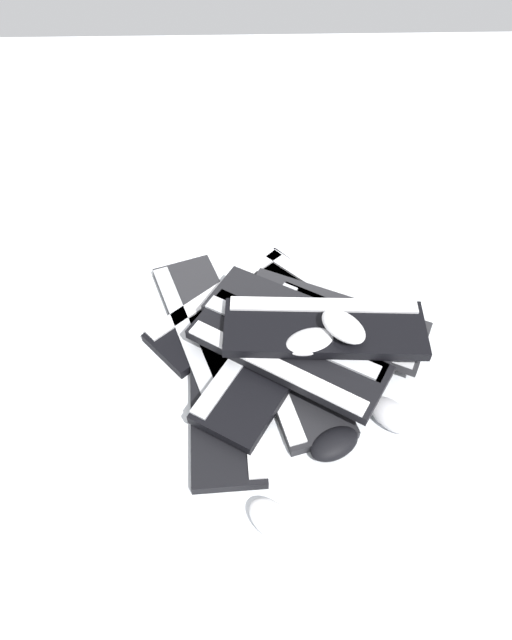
# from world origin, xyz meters

# --- Properties ---
(ground_plane) EXTENTS (3.20, 3.20, 0.00)m
(ground_plane) POSITION_xyz_m (0.00, 0.00, 0.00)
(ground_plane) COLOR silver
(keyboard_0) EXTENTS (0.29, 0.46, 0.03)m
(keyboard_0) POSITION_xyz_m (0.18, 0.01, 0.01)
(keyboard_0) COLOR #232326
(keyboard_0) RESTS_ON ground
(keyboard_1) EXTENTS (0.17, 0.45, 0.03)m
(keyboard_1) POSITION_xyz_m (0.13, 0.20, 0.01)
(keyboard_1) COLOR black
(keyboard_1) RESTS_ON ground
(keyboard_2) EXTENTS (0.26, 0.46, 0.03)m
(keyboard_2) POSITION_xyz_m (-0.02, 0.12, 0.01)
(keyboard_2) COLOR black
(keyboard_2) RESTS_ON ground
(keyboard_3) EXTENTS (0.42, 0.42, 0.03)m
(keyboard_3) POSITION_xyz_m (-0.10, -0.04, 0.01)
(keyboard_3) COLOR black
(keyboard_3) RESTS_ON ground
(keyboard_4) EXTENTS (0.43, 0.40, 0.03)m
(keyboard_4) POSITION_xyz_m (0.12, -0.05, 0.01)
(keyboard_4) COLOR black
(keyboard_4) RESTS_ON ground
(keyboard_5) EXTENTS (0.36, 0.45, 0.03)m
(keyboard_5) POSITION_xyz_m (0.03, 0.13, 0.04)
(keyboard_5) COLOR black
(keyboard_5) RESTS_ON keyboard_2
(keyboard_6) EXTENTS (0.45, 0.36, 0.03)m
(keyboard_6) POSITION_xyz_m (-0.00, 0.14, 0.07)
(keyboard_6) COLOR black
(keyboard_6) RESTS_ON keyboard_5
(keyboard_7) EXTENTS (0.46, 0.33, 0.03)m
(keyboard_7) POSITION_xyz_m (-0.12, 0.02, 0.04)
(keyboard_7) COLOR #232326
(keyboard_7) RESTS_ON keyboard_3
(keyboard_8) EXTENTS (0.46, 0.35, 0.03)m
(keyboard_8) POSITION_xyz_m (-0.04, 0.06, 0.07)
(keyboard_8) COLOR black
(keyboard_8) RESTS_ON keyboard_7
(keyboard_9) EXTENTS (0.45, 0.17, 0.03)m
(keyboard_9) POSITION_xyz_m (-0.09, 0.10, 0.10)
(keyboard_9) COLOR black
(keyboard_9) RESTS_ON keyboard_8
(mouse_0) EXTENTS (0.12, 0.13, 0.04)m
(mouse_0) POSITION_xyz_m (-0.22, 0.27, 0.02)
(mouse_0) COLOR #B7B7BC
(mouse_0) RESTS_ON ground
(mouse_1) EXTENTS (0.12, 0.13, 0.04)m
(mouse_1) POSITION_xyz_m (-0.12, 0.12, 0.14)
(mouse_1) COLOR silver
(mouse_1) RESTS_ON keyboard_9
(mouse_2) EXTENTS (0.12, 0.10, 0.04)m
(mouse_2) POSITION_xyz_m (-0.05, 0.14, 0.11)
(mouse_2) COLOR silver
(mouse_2) RESTS_ON keyboard_6
(mouse_3) EXTENTS (0.13, 0.11, 0.04)m
(mouse_3) POSITION_xyz_m (-0.09, 0.33, 0.02)
(mouse_3) COLOR black
(mouse_3) RESTS_ON ground
(mouse_4) EXTENTS (0.13, 0.12, 0.04)m
(mouse_4) POSITION_xyz_m (0.04, 0.49, 0.02)
(mouse_4) COLOR silver
(mouse_4) RESTS_ON ground
(cable_0) EXTENTS (0.33, 0.21, 0.01)m
(cable_0) POSITION_xyz_m (-0.09, 0.17, 0.00)
(cable_0) COLOR black
(cable_0) RESTS_ON ground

